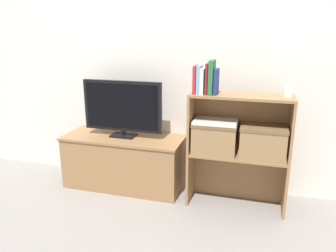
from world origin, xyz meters
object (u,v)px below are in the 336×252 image
at_px(book_forest, 212,77).
at_px(storage_basket_right, 263,141).
at_px(book_maroon, 207,79).
at_px(book_crimson, 196,80).
at_px(storage_basket_left, 215,136).
at_px(laptop, 215,121).
at_px(baby_monitor, 288,91).
at_px(tv, 122,107).
at_px(book_navy, 216,82).
at_px(book_skyblue, 199,80).
at_px(tv_stand, 125,161).
at_px(book_ivory, 203,81).

relative_size(book_forest, storage_basket_right, 0.74).
bearing_deg(book_maroon, book_crimson, 180.00).
height_order(book_crimson, storage_basket_left, book_crimson).
bearing_deg(book_maroon, book_forest, 0.00).
bearing_deg(laptop, baby_monitor, 1.68).
bearing_deg(book_crimson, tv, 170.63).
xyz_separation_m(book_navy, storage_basket_right, (0.37, 0.02, -0.44)).
distance_m(tv, book_maroon, 0.82).
xyz_separation_m(book_crimson, laptop, (0.16, 0.02, -0.32)).
relative_size(tv, book_maroon, 3.11).
distance_m(tv, book_forest, 0.85).
xyz_separation_m(book_crimson, book_navy, (0.16, -0.00, -0.01)).
distance_m(book_maroon, laptop, 0.34).
height_order(book_forest, storage_basket_left, book_forest).
bearing_deg(book_crimson, laptop, 7.31).
height_order(book_skyblue, storage_basket_right, book_skyblue).
relative_size(tv_stand, storage_basket_right, 3.11).
relative_size(book_ivory, baby_monitor, 1.63).
bearing_deg(book_ivory, storage_basket_right, 2.53).
height_order(book_ivory, laptop, book_ivory).
height_order(book_navy, baby_monitor, book_navy).
relative_size(tv, storage_basket_left, 2.07).
xyz_separation_m(tv, storage_basket_right, (1.19, -0.09, -0.16)).
bearing_deg(book_ivory, laptop, 11.39).
height_order(tv, laptop, tv).
bearing_deg(storage_basket_left, book_skyblue, -171.08).
height_order(book_ivory, storage_basket_right, book_ivory).
bearing_deg(tv, book_ivory, -8.62).
bearing_deg(book_crimson, book_maroon, -0.00).
xyz_separation_m(book_crimson, book_ivory, (0.06, -0.00, -0.01)).
distance_m(book_crimson, laptop, 0.36).
height_order(book_crimson, baby_monitor, book_crimson).
xyz_separation_m(book_ivory, book_navy, (0.10, 0.00, -0.00)).
relative_size(book_crimson, storage_basket_left, 0.61).
height_order(book_crimson, laptop, book_crimson).
distance_m(book_ivory, storage_basket_right, 0.64).
xyz_separation_m(storage_basket_right, laptop, (-0.37, 0.00, 0.12)).
bearing_deg(tv, baby_monitor, -3.16).
height_order(book_skyblue, laptop, book_skyblue).
distance_m(book_maroon, storage_basket_left, 0.46).
height_order(tv_stand, laptop, laptop).
xyz_separation_m(book_skyblue, storage_basket_right, (0.50, 0.02, -0.45)).
xyz_separation_m(book_ivory, storage_basket_right, (0.47, 0.02, -0.44)).
bearing_deg(baby_monitor, book_maroon, -176.49).
xyz_separation_m(book_navy, laptop, (0.00, 0.02, -0.32)).
bearing_deg(baby_monitor, storage_basket_left, -178.32).
bearing_deg(book_navy, book_forest, 180.00).
height_order(tv, book_forest, book_forest).
distance_m(book_skyblue, storage_basket_right, 0.67).
relative_size(book_forest, laptop, 0.76).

